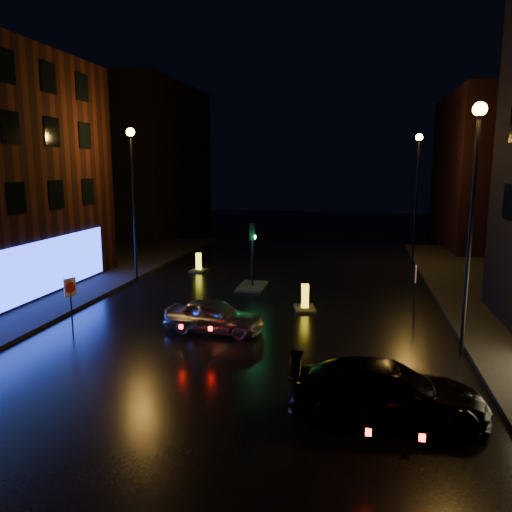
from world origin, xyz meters
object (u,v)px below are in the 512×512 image
object	(u,v)px
dark_sedan	(387,391)
bollard_far	(199,267)
bollard_near	(305,304)
road_sign_right	(415,278)
silver_hatchback	(214,316)
road_sign_left	(70,292)
traffic_signal	(252,278)

from	to	relation	value
dark_sedan	bollard_far	distance (m)	19.43
dark_sedan	bollard_far	bearing A→B (deg)	28.19
bollard_near	road_sign_right	size ratio (longest dim) A/B	0.72
silver_hatchback	road_sign_left	world-z (taller)	road_sign_left
traffic_signal	silver_hatchback	distance (m)	7.40
traffic_signal	bollard_near	bearing A→B (deg)	-49.05
dark_sedan	road_sign_left	bearing A→B (deg)	65.02
silver_hatchback	traffic_signal	bearing A→B (deg)	4.67
silver_hatchback	road_sign_left	bearing A→B (deg)	106.66
dark_sedan	bollard_far	world-z (taller)	dark_sedan
silver_hatchback	road_sign_right	bearing A→B (deg)	-57.61
bollard_near	road_sign_left	size ratio (longest dim) A/B	0.70
road_sign_left	silver_hatchback	bearing A→B (deg)	33.47
road_sign_right	dark_sedan	bearing A→B (deg)	84.06
road_sign_left	road_sign_right	world-z (taller)	road_sign_left
bollard_far	road_sign_right	world-z (taller)	road_sign_right
traffic_signal	bollard_near	xyz separation A→B (m)	(3.17, -3.66, -0.24)
road_sign_right	bollard_far	bearing A→B (deg)	-25.06
silver_hatchback	bollard_near	world-z (taller)	silver_hatchback
traffic_signal	bollard_near	world-z (taller)	traffic_signal
traffic_signal	bollard_far	distance (m)	5.35
traffic_signal	silver_hatchback	size ratio (longest dim) A/B	0.90
road_sign_left	bollard_far	bearing A→B (deg)	105.32
bollard_near	traffic_signal	bearing A→B (deg)	117.91
bollard_near	road_sign_left	world-z (taller)	road_sign_left
silver_hatchback	dark_sedan	xyz separation A→B (m)	(6.19, -5.62, 0.08)
dark_sedan	road_sign_right	size ratio (longest dim) A/B	2.36
bollard_near	road_sign_right	world-z (taller)	road_sign_right
silver_hatchback	road_sign_right	distance (m)	8.99
traffic_signal	road_sign_left	world-z (taller)	traffic_signal
dark_sedan	bollard_near	bearing A→B (deg)	14.15
silver_hatchback	dark_sedan	world-z (taller)	dark_sedan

